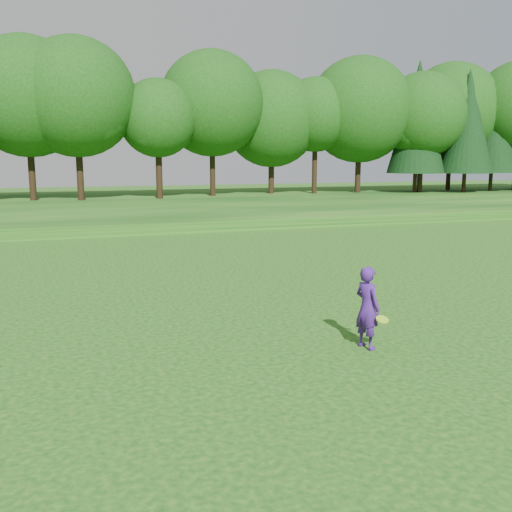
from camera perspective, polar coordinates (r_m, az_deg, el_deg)
name	(u,v)px	position (r m, az deg, el deg)	size (l,w,h in m)	color
ground	(220,377)	(10.29, -3.62, -12.02)	(140.00, 140.00, 0.00)	#0D440F
berm	(97,206)	(43.44, -15.65, 4.81)	(130.00, 30.00, 0.60)	#0D440F
walking_path	(115,234)	(29.57, -13.96, 2.14)	(130.00, 1.60, 0.04)	gray
treeline	(89,102)	(47.48, -16.40, 14.60)	(104.00, 7.00, 15.00)	#13400E
woman	(367,308)	(11.73, 11.08, -5.09)	(0.55, 0.83, 1.69)	#451C7F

